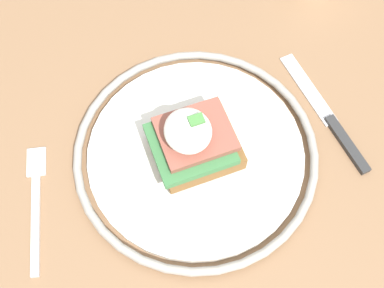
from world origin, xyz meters
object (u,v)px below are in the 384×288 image
sandwich (191,142)px  knife (330,120)px  fork (36,201)px  plate (192,154)px

sandwich → knife: sandwich is taller
sandwich → fork: 0.19m
knife → sandwich: bearing=175.5°
sandwich → fork: (-0.19, 0.01, -0.04)m
fork → plate: bearing=-2.7°
knife → plate: bearing=175.3°
sandwich → fork: sandwich is taller
sandwich → knife: size_ratio=0.49×
knife → fork: bearing=176.4°
plate → fork: size_ratio=1.89×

